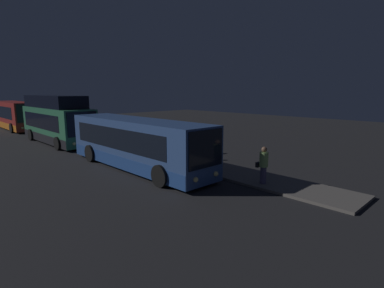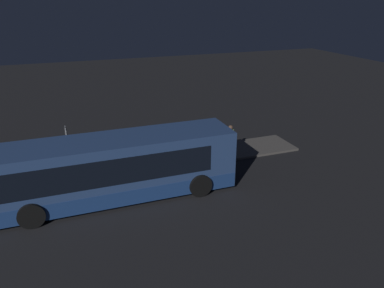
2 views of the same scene
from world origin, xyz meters
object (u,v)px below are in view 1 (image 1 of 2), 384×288
at_px(bus_third, 14,115).
at_px(passenger_with_bags, 181,144).
at_px(suitcase, 181,152).
at_px(bus_lead, 136,144).
at_px(passenger_waiting, 263,164).
at_px(passenger_boarding, 178,148).
at_px(bus_second, 57,122).
at_px(sign_post, 170,132).

relative_size(bus_third, passenger_with_bags, 6.44).
bearing_deg(suitcase, passenger_with_bags, -47.73).
xyz_separation_m(bus_lead, passenger_waiting, (7.07, 2.42, -0.36)).
xyz_separation_m(passenger_boarding, suitcase, (-1.03, 1.23, -0.56)).
bearing_deg(passenger_boarding, bus_third, 3.16).
distance_m(bus_second, passenger_boarding, 13.43).
bearing_deg(sign_post, passenger_boarding, -31.15).
relative_size(bus_third, passenger_waiting, 6.18).
bearing_deg(bus_second, passenger_boarding, 10.11).
distance_m(passenger_with_bags, sign_post, 2.16).
distance_m(bus_third, passenger_with_bags, 26.21).
xyz_separation_m(suitcase, sign_post, (-1.61, 0.37, 1.13)).
distance_m(bus_lead, bus_third, 25.68).
xyz_separation_m(bus_lead, bus_second, (-12.18, 0.00, 0.39)).
bearing_deg(passenger_boarding, bus_lead, 64.72).
xyz_separation_m(bus_second, bus_third, (-13.49, 0.00, -0.22)).
bearing_deg(sign_post, bus_lead, -67.65).
bearing_deg(passenger_waiting, passenger_boarding, 91.79).
relative_size(bus_second, bus_third, 0.93).
relative_size(bus_third, sign_post, 4.91).
xyz_separation_m(passenger_waiting, suitcase, (-7.09, 1.16, -0.62)).
distance_m(passenger_waiting, passenger_with_bags, 6.78).
distance_m(bus_lead, sign_post, 4.27).
distance_m(bus_lead, passenger_with_bags, 3.24).
xyz_separation_m(bus_lead, suitcase, (-0.02, 3.58, -0.97)).
relative_size(bus_third, suitcase, 12.11).
bearing_deg(bus_lead, passenger_waiting, 18.91).
height_order(bus_lead, passenger_with_bags, bus_lead).
distance_m(bus_second, suitcase, 12.75).
bearing_deg(bus_lead, passenger_boarding, 66.60).
relative_size(bus_lead, passenger_boarding, 6.94).
distance_m(bus_lead, passenger_waiting, 7.48).
bearing_deg(passenger_boarding, sign_post, -33.03).
xyz_separation_m(bus_lead, bus_third, (-25.67, 0.00, 0.17)).
relative_size(passenger_waiting, sign_post, 0.79).
height_order(passenger_waiting, passenger_with_bags, passenger_waiting).
xyz_separation_m(bus_lead, passenger_with_bags, (0.33, 3.20, -0.38)).
xyz_separation_m(bus_lead, passenger_boarding, (1.02, 2.35, -0.42)).
relative_size(bus_second, suitcase, 11.24).
height_order(bus_second, passenger_waiting, bus_second).
bearing_deg(bus_third, sign_post, 9.33).
distance_m(passenger_boarding, suitcase, 1.70).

